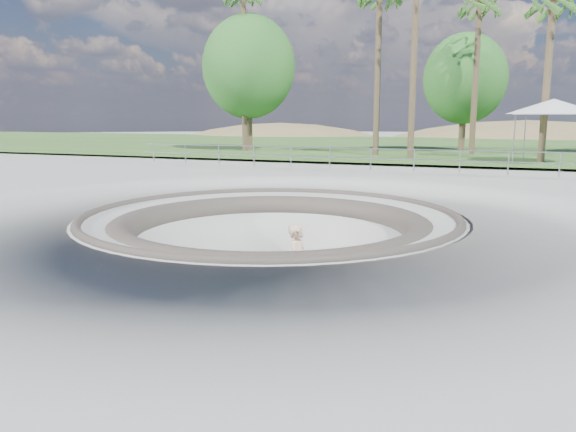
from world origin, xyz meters
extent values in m
plane|color=#A9A8A4|center=(0.00, 0.00, 0.00)|extent=(180.00, 180.00, 0.00)
torus|color=#A9A8A4|center=(0.00, 0.00, -2.00)|extent=(14.00, 14.00, 4.00)
cylinder|color=#A9A8A4|center=(0.00, 0.00, -1.95)|extent=(6.60, 6.60, 0.10)
torus|color=#453E37|center=(0.00, 0.00, -0.02)|extent=(10.24, 10.24, 0.24)
torus|color=#453E37|center=(0.00, 0.00, -0.45)|extent=(8.91, 8.91, 0.81)
cube|color=#325923|center=(0.00, 34.00, 0.22)|extent=(180.00, 36.00, 0.12)
ellipsoid|color=brown|center=(-22.00, 55.00, -6.44)|extent=(50.40, 36.00, 23.40)
ellipsoid|color=brown|center=(8.00, 60.00, -7.87)|extent=(61.60, 44.00, 28.60)
cylinder|color=gray|center=(0.00, 12.00, 1.17)|extent=(25.00, 0.05, 0.05)
cylinder|color=gray|center=(0.00, 12.00, 0.72)|extent=(25.00, 0.05, 0.05)
cube|color=olive|center=(1.41, -1.66, -1.83)|extent=(0.79, 0.45, 0.02)
cylinder|color=#BCBCC1|center=(1.41, -1.66, -1.86)|extent=(0.08, 0.16, 0.03)
cylinder|color=#BCBCC1|center=(1.41, -1.66, -1.86)|extent=(0.08, 0.16, 0.03)
cylinder|color=beige|center=(1.41, -1.66, -1.87)|extent=(0.07, 0.05, 0.06)
cylinder|color=beige|center=(1.41, -1.66, -1.87)|extent=(0.07, 0.05, 0.06)
cylinder|color=beige|center=(1.41, -1.66, -1.87)|extent=(0.07, 0.05, 0.06)
cylinder|color=beige|center=(1.41, -1.66, -1.87)|extent=(0.07, 0.05, 0.06)
imported|color=#DEB68F|center=(1.41, -1.66, -0.84)|extent=(0.47, 0.72, 1.96)
cylinder|color=gray|center=(6.45, 16.49, 1.47)|extent=(0.06, 0.06, 2.38)
cylinder|color=gray|center=(6.45, 19.51, 1.47)|extent=(0.06, 0.06, 2.38)
cube|color=silver|center=(7.97, 18.00, 2.77)|extent=(3.79, 3.79, 0.08)
cone|color=silver|center=(7.97, 18.00, 3.15)|extent=(6.32, 6.32, 0.76)
cylinder|color=brown|center=(-11.12, 21.64, 5.64)|extent=(0.36, 0.36, 10.93)
cylinder|color=brown|center=(-1.68, 20.57, 5.16)|extent=(0.36, 0.36, 9.98)
cylinder|color=brown|center=(0.68, 19.21, 5.39)|extent=(0.36, 0.36, 10.44)
cylinder|color=brown|center=(3.84, 23.25, 4.94)|extent=(0.36, 0.36, 9.54)
cylinder|color=brown|center=(7.60, 18.50, 4.42)|extent=(0.36, 0.36, 8.50)
cylinder|color=brown|center=(-11.19, 22.52, 2.91)|extent=(0.44, 0.44, 5.47)
ellipsoid|color=#216024|center=(-11.19, 22.52, 6.03)|extent=(6.53, 5.94, 7.13)
cylinder|color=brown|center=(2.96, 26.58, 2.49)|extent=(0.44, 0.44, 4.64)
ellipsoid|color=#216024|center=(2.96, 26.58, 5.15)|extent=(5.55, 5.04, 6.05)
camera|label=1|loc=(5.90, -13.87, 2.66)|focal=35.00mm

